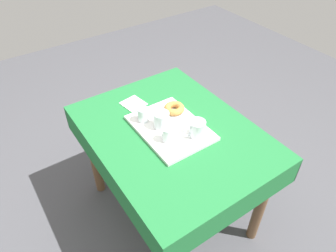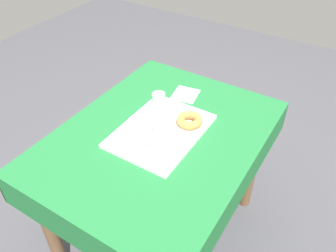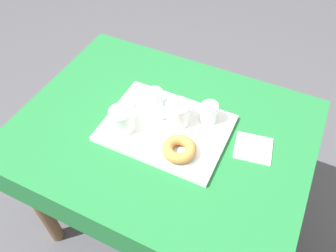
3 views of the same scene
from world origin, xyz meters
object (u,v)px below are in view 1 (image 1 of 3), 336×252
at_px(tea_mug_right, 197,129).
at_px(water_glass_near, 168,135).
at_px(sugar_donut_left, 174,108).
at_px(dining_table, 172,147).
at_px(tea_mug_left, 162,120).
at_px(serving_tray, 170,128).
at_px(donut_plate_left, 174,111).
at_px(water_glass_far, 143,115).
at_px(paper_napkin, 133,104).

height_order(tea_mug_right, water_glass_near, tea_mug_right).
bearing_deg(sugar_donut_left, dining_table, 139.88).
relative_size(water_glass_near, sugar_donut_left, 0.69).
relative_size(tea_mug_left, tea_mug_right, 0.97).
bearing_deg(water_glass_near, tea_mug_right, -110.30).
distance_m(dining_table, tea_mug_left, 0.20).
relative_size(serving_tray, sugar_donut_left, 3.81).
xyz_separation_m(donut_plate_left, sugar_donut_left, (0.00, 0.00, 0.02)).
bearing_deg(water_glass_near, tea_mug_left, -17.17).
bearing_deg(sugar_donut_left, tea_mug_right, 175.61).
distance_m(serving_tray, water_glass_far, 0.17).
relative_size(water_glass_far, paper_napkin, 0.63).
relative_size(tea_mug_left, donut_plate_left, 1.02).
distance_m(donut_plate_left, sugar_donut_left, 0.02).
distance_m(dining_table, tea_mug_right, 0.24).
height_order(water_glass_far, sugar_donut_left, water_glass_far).
distance_m(donut_plate_left, paper_napkin, 0.27).
height_order(serving_tray, sugar_donut_left, sugar_donut_left).
bearing_deg(water_glass_far, water_glass_near, -173.73).
distance_m(serving_tray, donut_plate_left, 0.13).
relative_size(serving_tray, paper_napkin, 3.48).
bearing_deg(tea_mug_left, donut_plate_left, -62.61).
xyz_separation_m(dining_table, tea_mug_right, (-0.12, -0.08, 0.19)).
relative_size(dining_table, tea_mug_left, 8.61).
relative_size(water_glass_far, sugar_donut_left, 0.69).
xyz_separation_m(sugar_donut_left, paper_napkin, (0.23, 0.15, -0.04)).
height_order(dining_table, donut_plate_left, donut_plate_left).
distance_m(water_glass_far, paper_napkin, 0.20).
relative_size(water_glass_far, donut_plate_left, 0.65).
xyz_separation_m(tea_mug_left, donut_plate_left, (0.07, -0.13, -0.04)).
distance_m(tea_mug_left, water_glass_near, 0.12).
relative_size(tea_mug_right, donut_plate_left, 1.05).
bearing_deg(donut_plate_left, water_glass_far, 79.49).
xyz_separation_m(dining_table, sugar_donut_left, (0.11, -0.09, 0.17)).
xyz_separation_m(serving_tray, tea_mug_left, (0.03, 0.04, 0.05)).
bearing_deg(serving_tray, water_glass_near, 139.10).
relative_size(dining_table, donut_plate_left, 8.80).
height_order(tea_mug_right, water_glass_far, tea_mug_right).
distance_m(water_glass_near, donut_plate_left, 0.25).
height_order(dining_table, water_glass_near, water_glass_near).
bearing_deg(donut_plate_left, water_glass_near, 137.16).
distance_m(water_glass_far, donut_plate_left, 0.20).
height_order(serving_tray, water_glass_near, water_glass_near).
bearing_deg(sugar_donut_left, water_glass_far, 79.49).
bearing_deg(donut_plate_left, dining_table, 139.88).
bearing_deg(dining_table, serving_tray, 0.74).
height_order(water_glass_near, donut_plate_left, water_glass_near).
xyz_separation_m(tea_mug_right, water_glass_near, (0.05, 0.15, -0.01)).
xyz_separation_m(water_glass_near, water_glass_far, (0.21, 0.02, 0.00)).
bearing_deg(water_glass_near, serving_tray, -40.90).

